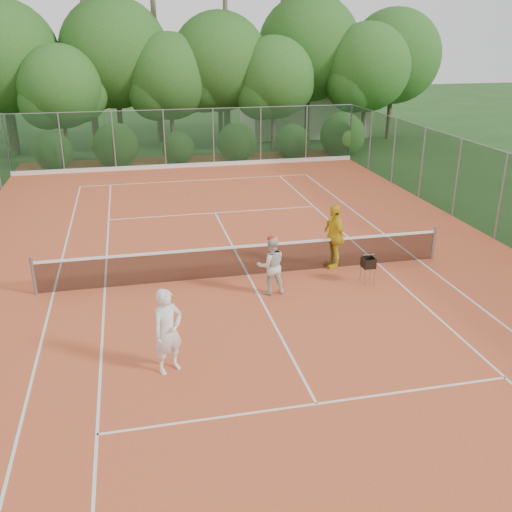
{
  "coord_description": "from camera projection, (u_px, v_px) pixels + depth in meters",
  "views": [
    {
      "loc": [
        -3.15,
        -15.11,
        6.7
      ],
      "look_at": [
        -0.03,
        -1.2,
        1.1
      ],
      "focal_mm": 40.0,
      "sensor_mm": 36.0,
      "label": 1
    }
  ],
  "objects": [
    {
      "name": "player_center_grp",
      "position": [
        271.0,
        265.0,
        15.39
      ],
      "size": [
        0.8,
        0.62,
        1.66
      ],
      "color": "silver",
      "rests_on": "clay_court"
    },
    {
      "name": "stray_ball_a",
      "position": [
        151.0,
        183.0,
        27.0
      ],
      "size": [
        0.07,
        0.07,
        0.07
      ],
      "primitive_type": "sphere",
      "color": "#BAD631",
      "rests_on": "clay_court"
    },
    {
      "name": "clay_court",
      "position": [
        248.0,
        276.0,
        16.81
      ],
      "size": [
        18.0,
        36.0,
        0.02
      ],
      "primitive_type": "cube",
      "color": "#CF592F",
      "rests_on": "ground"
    },
    {
      "name": "ground",
      "position": [
        248.0,
        276.0,
        16.81
      ],
      "size": [
        120.0,
        120.0,
        0.0
      ],
      "primitive_type": "plane",
      "color": "#1E4117",
      "rests_on": "ground"
    },
    {
      "name": "ball_hopper",
      "position": [
        368.0,
        263.0,
        16.08
      ],
      "size": [
        0.34,
        0.34,
        0.77
      ],
      "rotation": [
        0.0,
        0.0,
        -0.41
      ],
      "color": "gray",
      "rests_on": "clay_court"
    },
    {
      "name": "club_building",
      "position": [
        303.0,
        112.0,
        39.89
      ],
      "size": [
        8.0,
        5.0,
        3.0
      ],
      "primitive_type": "cube",
      "color": "beige",
      "rests_on": "ground"
    },
    {
      "name": "player_white",
      "position": [
        168.0,
        331.0,
        11.76
      ],
      "size": [
        0.81,
        0.72,
        1.87
      ],
      "primitive_type": "imported",
      "rotation": [
        0.0,
        0.0,
        0.5
      ],
      "color": "white",
      "rests_on": "clay_court"
    },
    {
      "name": "stray_ball_b",
      "position": [
        245.0,
        189.0,
        26.03
      ],
      "size": [
        0.07,
        0.07,
        0.07
      ],
      "primitive_type": "sphere",
      "color": "yellow",
      "rests_on": "clay_court"
    },
    {
      "name": "player_yellow",
      "position": [
        334.0,
        236.0,
        17.12
      ],
      "size": [
        0.61,
        1.2,
        1.96
      ],
      "primitive_type": "imported",
      "rotation": [
        0.0,
        0.0,
        -1.45
      ],
      "color": "gold",
      "rests_on": "clay_court"
    },
    {
      "name": "stray_ball_c",
      "position": [
        191.0,
        198.0,
        24.48
      ],
      "size": [
        0.07,
        0.07,
        0.07
      ],
      "primitive_type": "sphere",
      "color": "#C1CF30",
      "rests_on": "clay_court"
    },
    {
      "name": "court_markings",
      "position": [
        248.0,
        275.0,
        16.81
      ],
      "size": [
        11.03,
        23.83,
        0.01
      ],
      "color": "white",
      "rests_on": "clay_court"
    },
    {
      "name": "tennis_net",
      "position": [
        248.0,
        259.0,
        16.62
      ],
      "size": [
        11.97,
        0.1,
        1.1
      ],
      "color": "gray",
      "rests_on": "clay_court"
    },
    {
      "name": "tropical_treeline",
      "position": [
        201.0,
        61.0,
        33.6
      ],
      "size": [
        32.1,
        8.49,
        15.03
      ],
      "color": "brown",
      "rests_on": "ground"
    },
    {
      "name": "fence_back",
      "position": [
        189.0,
        138.0,
        29.88
      ],
      "size": [
        18.07,
        0.07,
        3.0
      ],
      "color": "#19381E",
      "rests_on": "clay_court"
    }
  ]
}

